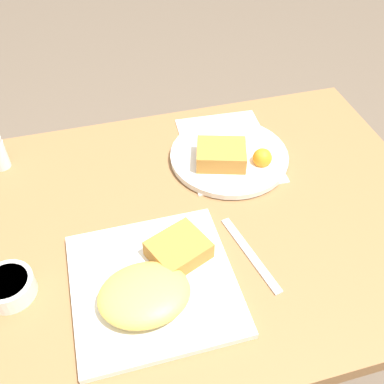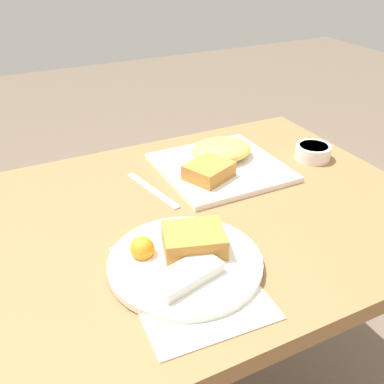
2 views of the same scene
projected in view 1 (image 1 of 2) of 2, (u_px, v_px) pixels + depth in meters
name	position (u px, v px, depth m)	size (l,w,h in m)	color
ground_plane	(200.00, 367.00, 1.44)	(8.00, 8.00, 0.00)	brown
dining_table	(204.00, 244.00, 0.99)	(0.99, 0.75, 0.73)	olive
menu_card	(228.00, 149.00, 1.08)	(0.22, 0.29, 0.00)	silver
plate_square_near	(154.00, 283.00, 0.78)	(0.29, 0.29, 0.06)	white
plate_oval_far	(229.00, 154.00, 1.04)	(0.27, 0.27, 0.05)	white
sauce_ramekin	(9.00, 286.00, 0.78)	(0.09, 0.09, 0.04)	white
butter_knife	(250.00, 254.00, 0.85)	(0.05, 0.19, 0.00)	silver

